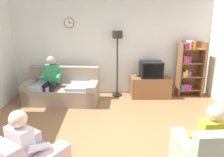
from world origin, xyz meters
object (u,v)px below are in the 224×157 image
couch (63,90)px  person_in_right_armchair (208,137)px  bookshelf (188,68)px  person_in_left_armchair (28,145)px  person_on_couch (51,78)px  floor_lamp (117,46)px  tv (151,69)px  tv_stand (150,87)px

couch → person_in_right_armchair: bearing=-48.0°
bookshelf → person_in_left_armchair: (-3.35, -3.39, -0.21)m
bookshelf → person_in_right_armchair: (-0.92, -3.26, -0.21)m
person_on_couch → couch: bearing=24.0°
couch → bookshelf: bearing=6.3°
floor_lamp → person_on_couch: size_ratio=1.49×
bookshelf → person_in_left_armchair: size_ratio=1.42×
tv → person_in_left_armchair: (-2.27, -3.30, -0.20)m
tv_stand → person_on_couch: size_ratio=0.89×
tv_stand → person_in_left_armchair: (-2.27, -3.32, 0.31)m
person_in_left_armchair → person_in_right_armchair: same height
couch → person_in_left_armchair: size_ratio=1.76×
bookshelf → couch: bearing=-173.7°
couch → person_in_right_armchair: (2.58, -2.87, 0.29)m
tv → person_on_couch: person_on_couch is taller
bookshelf → person_in_right_armchair: 3.39m
bookshelf → floor_lamp: bearing=179.1°
couch → floor_lamp: bearing=15.8°
tv → couch: bearing=-173.0°
couch → person_in_right_armchair: 3.87m
person_in_right_armchair → tv: bearing=92.8°
tv_stand → tv: 0.51m
tv → floor_lamp: floor_lamp is taller
tv → tv_stand: bearing=90.0°
floor_lamp → person_in_left_armchair: floor_lamp is taller
person_on_couch → person_in_left_armchair: 2.92m
tv → person_on_couch: bearing=-171.4°
person_on_couch → bookshelf: bearing=7.6°
bookshelf → person_on_couch: (-3.75, -0.50, -0.12)m
person_in_right_armchair → tv_stand: bearing=92.8°
couch → person_in_left_armchair: person_in_left_armchair is taller
bookshelf → person_on_couch: size_ratio=1.28×
couch → bookshelf: (3.50, 0.39, 0.50)m
tv_stand → floor_lamp: (-0.94, 0.10, 1.16)m
person_in_left_armchair → person_in_right_armchair: (2.43, 0.13, 0.00)m
bookshelf → person_in_right_armchair: size_ratio=1.42×
couch → tv_stand: 2.45m
couch → tv: bearing=7.0°
person_on_couch → person_in_left_armchair: (0.40, -2.89, -0.09)m
person_in_right_armchair → person_in_left_armchair: bearing=-176.9°
tv → person_in_right_armchair: size_ratio=0.54×
floor_lamp → person_on_couch: (-1.73, -0.53, -0.75)m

